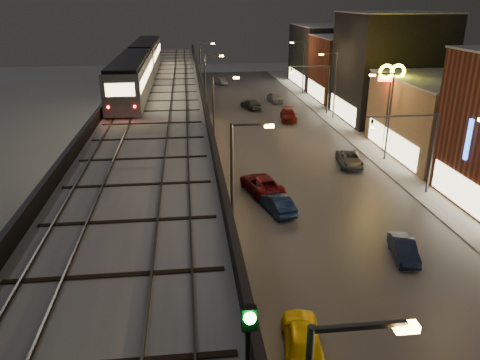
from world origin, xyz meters
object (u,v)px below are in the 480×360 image
car_onc_red (275,98)px  car_mid_silver (262,184)px  rail_signal (249,341)px  car_far_white (220,80)px  car_taxi (302,338)px  car_onc_dark (350,160)px  car_onc_white (289,115)px  car_onc_silver (404,250)px  subway_train (140,64)px  car_mid_dark (251,104)px  car_near_white (277,204)px

car_onc_red → car_mid_silver: bearing=-109.5°
rail_signal → car_far_white: bearing=86.2°
car_taxi → car_onc_dark: car_taxi is taller
car_onc_dark → rail_signal: bearing=-103.8°
car_far_white → car_onc_white: car_far_white is taller
car_taxi → car_onc_silver: 11.41m
rail_signal → car_mid_silver: bearing=80.2°
subway_train → car_onc_silver: (18.75, -32.38, -7.85)m
car_onc_silver → car_mid_dark: bearing=106.1°
rail_signal → car_onc_dark: rail_signal is taller
car_onc_dark → car_onc_white: bearing=105.8°
car_onc_white → car_onc_red: size_ratio=1.17×
car_onc_silver → car_far_white: bearing=107.1°
car_far_white → car_onc_dark: 50.38m
subway_train → car_mid_silver: 24.64m
car_onc_silver → car_onc_white: 36.86m
rail_signal → car_onc_dark: size_ratio=0.63×
subway_train → car_near_white: size_ratio=8.68×
car_onc_red → car_far_white: bearing=105.4°
car_mid_dark → car_onc_white: size_ratio=0.93×
car_onc_silver → car_onc_red: (0.74, 49.11, 0.11)m
car_taxi → rail_signal: bearing=75.5°
car_near_white → car_onc_white: size_ratio=0.86×
car_mid_silver → car_onc_silver: 14.04m
car_mid_silver → car_far_white: bearing=-103.7°
car_far_white → car_onc_silver: (6.83, -67.27, -0.12)m
rail_signal → car_onc_dark: 38.60m
car_onc_silver → subway_train: bearing=131.4°
subway_train → car_onc_white: 21.10m
car_onc_white → car_onc_silver: bearing=-83.2°
car_far_white → rail_signal: bearing=66.5°
car_far_white → car_near_white: bearing=70.3°
car_mid_dark → car_far_white: car_far_white is taller
rail_signal → car_mid_dark: 62.81m
car_onc_silver → car_taxi: bearing=-126.9°
subway_train → car_mid_silver: size_ratio=7.00×
car_mid_silver → car_mid_dark: size_ratio=1.14×
car_mid_silver → car_onc_dark: bearing=-162.7°
rail_signal → car_onc_silver: (12.35, 16.92, -8.17)m
car_onc_white → car_onc_red: car_onc_red is taller
car_onc_dark → subway_train: bearing=154.8°
car_taxi → car_onc_white: (8.88, 44.46, -0.01)m
car_mid_dark → car_onc_red: car_onc_red is taller
subway_train → car_onc_red: (19.49, 16.72, -7.74)m
car_far_white → car_onc_white: size_ratio=0.87×
car_far_white → car_onc_silver: car_far_white is taller
car_mid_dark → subway_train: bearing=24.1°
car_onc_silver → car_onc_white: car_onc_white is taller
rail_signal → car_far_white: size_ratio=0.69×
car_mid_dark → car_far_white: size_ratio=1.08×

